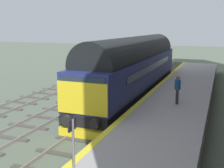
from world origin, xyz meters
The scene contains 8 objects.
ground_plane centered at (0.00, 0.00, 0.00)m, with size 140.00×140.00×0.00m, color #586352.
track_main centered at (0.00, 0.00, 0.06)m, with size 2.50×60.00×0.15m.
track_adjacent_west centered at (-3.52, 0.00, 0.06)m, with size 2.50×60.00×0.15m.
track_adjacent_far_west centered at (-7.12, 0.00, 0.06)m, with size 2.50×60.00×0.15m.
station_platform centered at (3.60, 0.00, 0.50)m, with size 4.00×44.00×1.01m.
diesel_locomotive centered at (0.00, 5.94, 2.48)m, with size 2.74×18.04×4.68m.
platform_number_sign centered at (2.04, -7.52, 2.12)m, with size 0.10×0.44×1.65m.
waiting_passenger centered at (3.84, 1.64, 1.99)m, with size 0.44×0.49×1.64m.
Camera 1 is at (6.10, -14.80, 5.38)m, focal length 46.20 mm.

